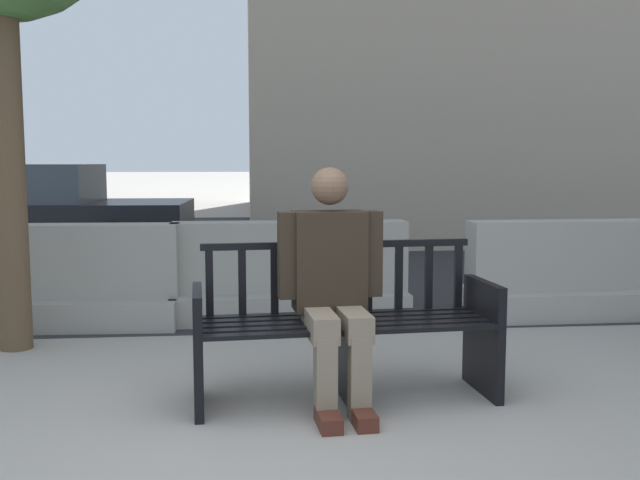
% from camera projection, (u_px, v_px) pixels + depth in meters
% --- Properties ---
extents(street_asphalt, '(120.00, 12.00, 0.01)m').
position_uv_depth(street_asphalt, '(250.00, 245.00, 11.53)').
color(street_asphalt, '#28282B').
rests_on(street_asphalt, ground).
extents(street_bench, '(1.72, 0.64, 0.88)m').
position_uv_depth(street_bench, '(345.00, 330.00, 4.03)').
color(street_bench, black).
rests_on(street_bench, ground).
extents(seated_person, '(0.59, 0.74, 1.31)m').
position_uv_depth(seated_person, '(333.00, 281.00, 3.93)').
color(seated_person, '#2D2319').
rests_on(seated_person, ground).
extents(jersey_barrier_centre, '(2.00, 0.69, 0.84)m').
position_uv_depth(jersey_barrier_centre, '(291.00, 279.00, 6.12)').
color(jersey_barrier_centre, gray).
rests_on(jersey_barrier_centre, ground).
extents(jersey_barrier_left, '(2.03, 0.76, 0.84)m').
position_uv_depth(jersey_barrier_left, '(57.00, 285.00, 5.84)').
color(jersey_barrier_left, gray).
rests_on(jersey_barrier_left, ground).
extents(jersey_barrier_right, '(2.01, 0.72, 0.84)m').
position_uv_depth(jersey_barrier_right, '(581.00, 277.00, 6.24)').
color(jersey_barrier_right, '#9E998E').
rests_on(jersey_barrier_right, ground).
extents(car_sedan_mid, '(4.13, 1.94, 1.32)m').
position_uv_depth(car_sedan_mid, '(30.00, 214.00, 9.46)').
color(car_sedan_mid, black).
rests_on(car_sedan_mid, ground).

